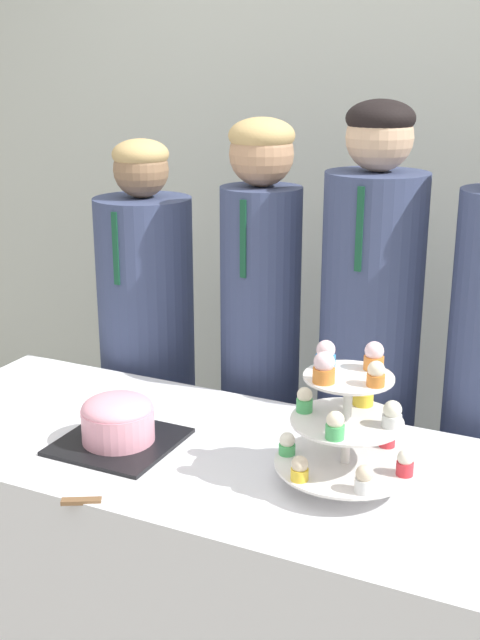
# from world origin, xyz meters

# --- Properties ---
(wall_back) EXTENTS (9.00, 0.06, 2.70)m
(wall_back) POSITION_xyz_m (0.00, 1.71, 1.35)
(wall_back) COLOR silver
(wall_back) RESTS_ON ground_plane
(table) EXTENTS (1.66, 0.69, 0.77)m
(table) POSITION_xyz_m (0.00, 0.34, 0.39)
(table) COLOR white
(table) RESTS_ON ground_plane
(round_cake) EXTENTS (0.28, 0.28, 0.13)m
(round_cake) POSITION_xyz_m (-0.20, 0.28, 0.83)
(round_cake) COLOR black
(round_cake) RESTS_ON table
(cake_knife) EXTENTS (0.26, 0.15, 0.01)m
(cake_knife) POSITION_xyz_m (-0.08, 0.03, 0.77)
(cake_knife) COLOR silver
(cake_knife) RESTS_ON table
(cupcake_stand) EXTENTS (0.32, 0.32, 0.33)m
(cupcake_stand) POSITION_xyz_m (0.36, 0.33, 0.93)
(cupcake_stand) COLOR silver
(cupcake_stand) RESTS_ON table
(student_0) EXTENTS (0.31, 0.31, 1.46)m
(student_0) POSITION_xyz_m (-0.50, 0.88, 0.68)
(student_0) COLOR #384266
(student_0) RESTS_ON ground_plane
(student_1) EXTENTS (0.24, 0.25, 1.53)m
(student_1) POSITION_xyz_m (-0.09, 0.88, 0.76)
(student_1) COLOR #384266
(student_1) RESTS_ON ground_plane
(student_2) EXTENTS (0.28, 0.29, 1.59)m
(student_2) POSITION_xyz_m (0.25, 0.88, 0.76)
(student_2) COLOR #384266
(student_2) RESTS_ON ground_plane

